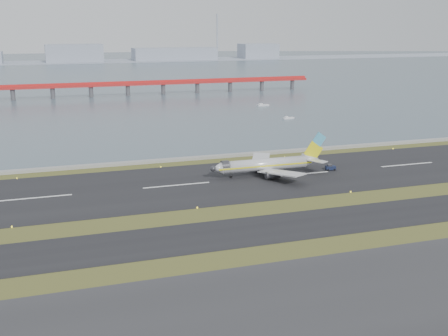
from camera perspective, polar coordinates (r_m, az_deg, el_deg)
The scene contains 12 objects.
ground at distance 138.48m, azimuth -1.90°, elevation -5.07°, with size 1000.00×1000.00×0.00m, color #364619.
apron_strip at distance 91.70m, azimuth 8.28°, elevation -15.93°, with size 1000.00×50.00×0.10m, color #2A2A2C.
taxiway_strip at distance 127.70m, azimuth -0.36°, elevation -6.76°, with size 1000.00×18.00×0.10m, color black.
runway_strip at distance 166.11m, azimuth -4.83°, elevation -1.77°, with size 1000.00×45.00×0.10m, color black.
seawall at distance 194.34m, azimuth -6.91°, elevation 0.70°, with size 1000.00×2.50×1.00m, color #9A9A94.
bay_water at distance 588.29m, azimuth -14.87°, elevation 9.41°, with size 1400.00×800.00×1.30m, color #465664.
red_pier at distance 381.56m, azimuth -9.77°, elevation 8.34°, with size 260.00×5.00×10.20m.
far_shoreline at distance 748.10m, azimuth -14.68°, elevation 10.86°, with size 1400.00×80.00×60.50m.
airliner at distance 176.74m, azimuth 4.56°, elevation 0.37°, with size 38.52×32.89×12.80m.
pushback_tug at distance 185.66m, azimuth 10.75°, elevation 0.06°, with size 3.44×2.36×2.03m.
workboat_near at distance 284.82m, azimuth 6.52°, elevation 5.07°, with size 6.28×2.94×1.47m.
workboat_far at distance 329.08m, azimuth 3.93°, elevation 6.39°, with size 7.34×3.12×1.73m.
Camera 1 is at (-36.62, -125.34, 46.10)m, focal length 45.00 mm.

